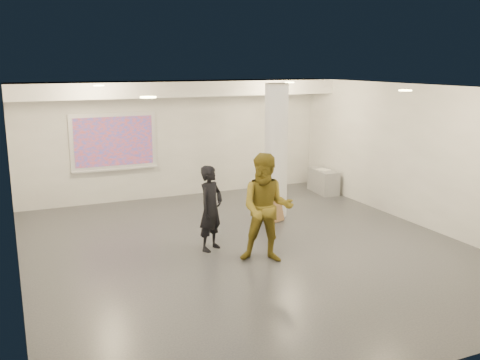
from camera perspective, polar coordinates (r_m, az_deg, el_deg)
name	(u,v)px	position (r m, az deg, el deg)	size (l,w,h in m)	color
floor	(249,249)	(10.17, 0.92, -7.34)	(8.00, 9.00, 0.01)	#34363A
ceiling	(249,88)	(9.58, 0.98, 9.80)	(8.00, 9.00, 0.01)	silver
wall_back	(176,139)	(13.92, -6.85, 4.34)	(8.00, 0.01, 3.00)	silver
wall_front	(424,247)	(6.11, 19.02, -6.78)	(8.00, 0.01, 3.00)	silver
wall_left	(12,192)	(8.90, -23.14, -1.18)	(0.01, 9.00, 3.00)	silver
wall_right	(420,156)	(11.98, 18.62, 2.46)	(0.01, 9.00, 3.00)	silver
soffit_band	(181,88)	(13.27, -6.29, 9.69)	(8.00, 1.10, 0.36)	white
downlight_nw	(99,86)	(11.34, -14.83, 9.71)	(0.22, 0.22, 0.02)	#FBF395
downlight_ne	(290,82)	(12.80, 5.30, 10.33)	(0.22, 0.22, 0.02)	#FBF395
downlight_sw	(148,97)	(7.43, -9.77, 8.70)	(0.22, 0.22, 0.02)	#FBF395
downlight_se	(405,90)	(9.51, 17.22, 9.11)	(0.22, 0.22, 0.02)	#FBF395
column	(276,151)	(12.00, 3.86, 3.11)	(0.52, 0.52, 3.00)	white
projection_screen	(114,142)	(13.50, -13.32, 3.95)	(2.10, 0.13, 1.42)	silver
credenza	(323,181)	(14.57, 8.88, -0.11)	(0.45, 1.07, 0.62)	gray
papers_stack	(323,170)	(14.47, 8.89, 1.10)	(0.26, 0.33, 0.02)	white
cardboard_back	(268,208)	(11.93, 2.96, -3.01)	(0.48, 0.04, 0.53)	olive
cardboard_front	(275,211)	(11.77, 3.71, -3.28)	(0.47, 0.05, 0.52)	olive
woman	(211,208)	(9.91, -3.13, -3.03)	(0.58, 0.38, 1.60)	black
man	(267,208)	(9.30, 2.86, -3.03)	(0.94, 0.73, 1.93)	olive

